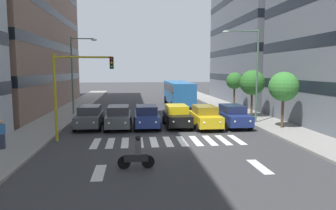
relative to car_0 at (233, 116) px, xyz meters
name	(u,v)px	position (x,y,z in m)	size (l,w,h in m)	color
ground_plane	(168,141)	(5.69, 4.43, -0.89)	(180.00, 180.00, 0.00)	#38383A
sidewalk_left	(303,137)	(-3.36, 4.43, -0.81)	(3.28, 90.00, 0.15)	gray
sidewalk_right	(18,144)	(14.74, 4.43, -0.81)	(3.28, 90.00, 0.15)	gray
building_left_block_0	(268,26)	(-10.46, -17.42, 9.45)	(10.96, 19.35, 20.68)	slate
crosswalk_markings	(168,141)	(5.69, 4.43, -0.88)	(9.45, 2.80, 0.01)	silver
lane_arrow_0	(260,166)	(1.98, 9.93, -0.88)	(0.50, 2.20, 0.01)	silver
lane_arrow_1	(99,172)	(9.39, 9.93, -0.88)	(0.50, 2.20, 0.01)	silver
car_0	(233,116)	(0.00, 0.00, 0.00)	(2.02, 4.44, 1.72)	navy
car_1	(205,117)	(2.31, 0.22, 0.00)	(2.02, 4.44, 1.72)	gold
car_2	(177,116)	(4.42, -0.44, 0.00)	(2.02, 4.44, 1.72)	black
car_3	(146,116)	(6.83, -0.41, 0.00)	(2.02, 4.44, 1.72)	navy
car_4	(119,117)	(8.99, -0.40, 0.00)	(2.02, 4.44, 1.72)	#474C51
car_5	(90,117)	(11.23, -0.79, 0.00)	(2.02, 4.44, 1.72)	#474C51
bus_behind_traffic	(178,91)	(2.31, -14.00, 0.97)	(2.78, 10.50, 3.00)	#286BAD
motorcycle_with_rider	(137,155)	(7.72, 9.54, -0.24)	(1.70, 0.36, 1.57)	black
traffic_light_gantry	(72,84)	(11.66, 3.53, 2.77)	(3.74, 0.36, 5.50)	#AD991E
street_lamp_left	(252,66)	(-1.84, -0.99, 3.91)	(3.09, 0.28, 7.63)	#4C6B56
street_lamp_right	(76,68)	(13.32, -7.37, 3.77)	(2.54, 0.28, 7.48)	#4C6B56
street_tree_0	(284,87)	(-3.36, 1.52, 2.36)	(2.21, 2.21, 4.22)	#513823
street_tree_1	(252,83)	(-3.10, -3.90, 2.43)	(2.30, 2.30, 4.33)	#513823
street_tree_2	(235,81)	(-3.27, -9.37, 2.38)	(1.83, 1.83, 4.06)	#513823
pedestrian_waiting	(2,134)	(15.11, 5.74, 0.11)	(0.36, 0.24, 1.63)	#2D3347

